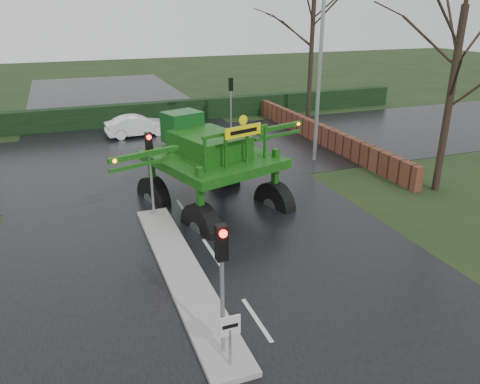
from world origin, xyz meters
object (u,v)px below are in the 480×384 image
object	(u,v)px
crop_sprayer	(195,166)
keep_left_sign	(230,333)
traffic_signal_far	(231,92)
white_sedan	(139,136)
traffic_signal_mid	(150,157)
traffic_signal_near	(222,263)
street_light_right	(316,47)

from	to	relation	value
crop_sprayer	keep_left_sign	bearing A→B (deg)	-117.66
traffic_signal_far	keep_left_sign	bearing A→B (deg)	70.07
keep_left_sign	white_sedan	size ratio (longest dim) A/B	0.33
traffic_signal_mid	traffic_signal_far	bearing A→B (deg)	58.07
traffic_signal_near	street_light_right	distance (m)	16.46
keep_left_sign	street_light_right	size ratio (longest dim) A/B	0.14
traffic_signal_far	crop_sprayer	xyz separation A→B (m)	(-6.40, -13.91, -0.12)
traffic_signal_near	white_sedan	world-z (taller)	traffic_signal_near
traffic_signal_mid	street_light_right	bearing A→B (deg)	25.40
street_light_right	traffic_signal_mid	bearing A→B (deg)	-154.60
traffic_signal_mid	white_sedan	world-z (taller)	traffic_signal_mid
traffic_signal_far	traffic_signal_mid	bearing A→B (deg)	58.07
traffic_signal_mid	street_light_right	distance (m)	11.05
traffic_signal_mid	traffic_signal_far	distance (m)	14.75
keep_left_sign	traffic_signal_near	size ratio (longest dim) A/B	0.38
traffic_signal_near	traffic_signal_mid	world-z (taller)	same
keep_left_sign	crop_sprayer	bearing A→B (deg)	79.56
traffic_signal_near	traffic_signal_mid	size ratio (longest dim) A/B	1.00
keep_left_sign	white_sedan	bearing A→B (deg)	85.97
crop_sprayer	traffic_signal_mid	bearing A→B (deg)	118.06
crop_sprayer	traffic_signal_far	bearing A→B (deg)	48.08
traffic_signal_near	crop_sprayer	bearing A→B (deg)	78.85
traffic_signal_near	traffic_signal_far	world-z (taller)	same
keep_left_sign	white_sedan	world-z (taller)	keep_left_sign
crop_sprayer	traffic_signal_near	bearing A→B (deg)	-118.36
traffic_signal_far	crop_sprayer	size ratio (longest dim) A/B	0.39
traffic_signal_near	crop_sprayer	world-z (taller)	crop_sprayer
traffic_signal_near	traffic_signal_mid	xyz separation A→B (m)	(0.00, 8.50, 0.00)
keep_left_sign	white_sedan	distance (m)	22.20
traffic_signal_mid	crop_sprayer	world-z (taller)	crop_sprayer
keep_left_sign	crop_sprayer	distance (m)	7.86
traffic_signal_mid	white_sedan	size ratio (longest dim) A/B	0.86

